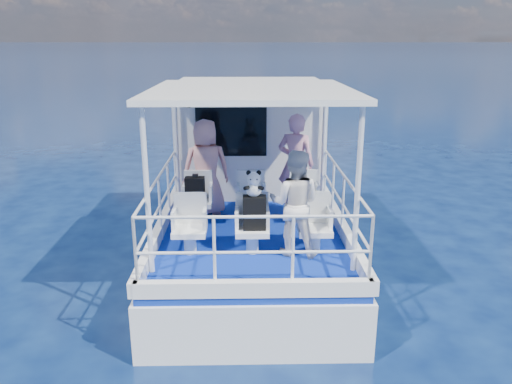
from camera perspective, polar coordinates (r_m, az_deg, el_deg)
ground at (r=8.71m, az=-0.52°, el=-9.39°), size 2000.00×2000.00×0.00m
hull at (r=9.61m, az=-0.60°, el=-6.74°), size 3.00×7.00×1.60m
deck at (r=9.30m, az=-0.61°, el=-1.94°), size 2.90×6.90×0.10m
cabin at (r=10.27m, az=-0.71°, el=6.50°), size 2.85×2.00×2.20m
canopy at (r=7.64m, az=-0.56°, el=11.52°), size 3.00×3.20×0.08m
canopy_posts at (r=7.78m, az=-0.53°, el=3.09°), size 2.77×2.97×2.20m
railings at (r=7.64m, az=-0.49°, el=-1.87°), size 2.84×3.59×1.00m
seat_port_fwd at (r=8.51m, az=-6.63°, el=-2.19°), size 0.48×0.46×0.38m
seat_center_fwd at (r=8.47m, az=-0.56°, el=-2.16°), size 0.48×0.46×0.38m
seat_stbd_fwd at (r=8.53m, az=5.51°, el=-2.11°), size 0.48×0.46×0.38m
seat_port_aft at (r=7.30m, az=-7.55°, el=-5.54°), size 0.48×0.46×0.38m
seat_center_aft at (r=7.25m, az=-0.43°, el=-5.53°), size 0.48×0.46×0.38m
seat_stbd_aft at (r=7.32m, az=6.66°, el=-5.43°), size 0.48×0.46×0.38m
passenger_port_fwd at (r=8.71m, az=-5.73°, el=2.78°), size 0.72×0.59×1.69m
passenger_stbd_fwd at (r=8.81m, az=4.56°, el=3.24°), size 0.75×0.62×1.77m
passenger_stbd_aft at (r=7.05m, az=4.44°, el=-1.28°), size 0.86×0.74×1.53m
backpack_port at (r=8.33m, az=-6.99°, el=0.27°), size 0.32×0.18×0.42m
backpack_center at (r=7.06m, az=-0.18°, el=-2.38°), size 0.33×0.18×0.49m
compact_camera at (r=8.27m, az=-6.95°, el=1.87°), size 0.10×0.06×0.06m
panda at (r=6.93m, az=-0.27°, el=0.97°), size 0.24×0.20×0.37m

